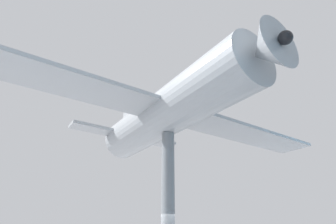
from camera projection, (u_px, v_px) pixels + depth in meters
support_pylon_central at (168, 202)px, 10.76m from camera, size 0.57×0.57×5.97m
suspended_airplane at (170, 110)px, 12.37m from camera, size 20.65×12.01×3.68m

